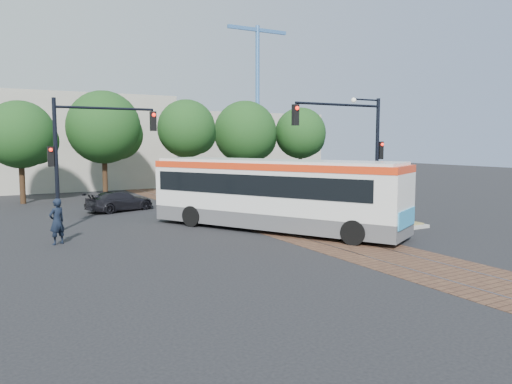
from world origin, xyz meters
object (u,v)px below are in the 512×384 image
at_px(traffic_island, 373,215).
at_px(officer, 57,221).
at_px(city_bus, 273,191).
at_px(signal_pole_main, 359,140).
at_px(signal_pole_left, 82,146).
at_px(parked_car, 120,201).

bearing_deg(traffic_island, officer, 172.46).
height_order(city_bus, officer, city_bus).
height_order(signal_pole_main, officer, signal_pole_main).
distance_m(city_bus, officer, 9.24).
height_order(traffic_island, signal_pole_left, signal_pole_left).
xyz_separation_m(city_bus, parked_car, (-4.46, 9.86, -1.21)).
distance_m(traffic_island, parked_car, 14.48).
height_order(signal_pole_left, officer, signal_pole_left).
relative_size(signal_pole_left, parked_car, 1.47).
bearing_deg(city_bus, signal_pole_main, -32.62).
bearing_deg(parked_car, traffic_island, -154.05).
bearing_deg(parked_car, city_bus, -174.34).
relative_size(city_bus, officer, 6.46).
bearing_deg(officer, parked_car, -147.02).
relative_size(signal_pole_main, signal_pole_left, 1.00).
height_order(traffic_island, signal_pole_main, signal_pole_main).
bearing_deg(signal_pole_left, city_bus, -30.78).
bearing_deg(officer, signal_pole_main, 144.23).
bearing_deg(signal_pole_main, city_bus, 175.79).
xyz_separation_m(traffic_island, signal_pole_left, (-13.19, 4.89, 3.54)).
bearing_deg(city_bus, signal_pole_left, 120.81).
distance_m(city_bus, signal_pole_main, 5.31).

